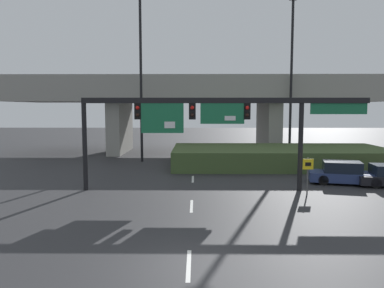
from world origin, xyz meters
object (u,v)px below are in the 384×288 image
(speed_limit_sign, at_px, (308,171))
(highway_light_pole_far, at_px, (141,75))
(parked_sedan_near_right, at_px, (344,173))
(signal_gantry, at_px, (213,115))
(highway_light_pole_near, at_px, (291,76))

(speed_limit_sign, relative_size, highway_light_pole_far, 0.14)
(highway_light_pole_far, xyz_separation_m, parked_sedan_near_right, (14.55, -9.81, -7.17))
(signal_gantry, distance_m, highway_light_pole_near, 16.12)
(speed_limit_sign, relative_size, parked_sedan_near_right, 0.44)
(highway_light_pole_far, distance_m, parked_sedan_near_right, 18.96)
(speed_limit_sign, distance_m, highway_light_pole_far, 18.34)
(speed_limit_sign, distance_m, highway_light_pole_near, 16.25)
(highway_light_pole_near, relative_size, parked_sedan_near_right, 3.16)
(speed_limit_sign, xyz_separation_m, highway_light_pole_near, (2.60, 14.65, 6.51))
(highway_light_pole_near, height_order, parked_sedan_near_right, highway_light_pole_near)
(highway_light_pole_far, relative_size, parked_sedan_near_right, 3.14)
(speed_limit_sign, bearing_deg, highway_light_pole_far, 131.09)
(parked_sedan_near_right, bearing_deg, highway_light_pole_far, 159.31)
(signal_gantry, xyz_separation_m, speed_limit_sign, (5.35, -1.05, -3.13))
(signal_gantry, xyz_separation_m, parked_sedan_near_right, (8.63, 2.07, -3.83))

